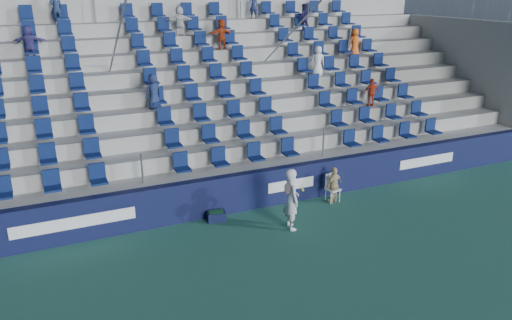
{
  "coord_description": "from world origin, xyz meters",
  "views": [
    {
      "loc": [
        -5.46,
        -9.86,
        6.61
      ],
      "look_at": [
        0.2,
        2.8,
        1.7
      ],
      "focal_mm": 35.0,
      "sensor_mm": 36.0,
      "label": 1
    }
  ],
  "objects": [
    {
      "name": "line_judge_chair",
      "position": [
        2.78,
        2.64,
        0.52
      ],
      "size": [
        0.47,
        0.49,
        0.91
      ],
      "color": "white",
      "rests_on": "ground"
    },
    {
      "name": "tennis_player",
      "position": [
        0.69,
        1.45,
        0.9
      ],
      "size": [
        0.69,
        0.72,
        1.8
      ],
      "color": "silver",
      "rests_on": "ground"
    },
    {
      "name": "ball_bin",
      "position": [
        -1.1,
        2.75,
        0.16
      ],
      "size": [
        0.57,
        0.43,
        0.29
      ],
      "color": "#10173C",
      "rests_on": "ground"
    },
    {
      "name": "line_judge",
      "position": [
        2.78,
        2.5,
        0.59
      ],
      "size": [
        0.75,
        0.49,
        1.18
      ],
      "primitive_type": "imported",
      "rotation": [
        0.0,
        0.0,
        3.46
      ],
      "color": "tan",
      "rests_on": "ground"
    },
    {
      "name": "ground",
      "position": [
        0.0,
        0.0,
        0.0
      ],
      "size": [
        70.0,
        70.0,
        0.0
      ],
      "primitive_type": "plane",
      "color": "#2B6651",
      "rests_on": "ground"
    },
    {
      "name": "sponsor_wall",
      "position": [
        0.0,
        3.15,
        0.6
      ],
      "size": [
        24.0,
        0.32,
        1.2
      ],
      "color": "#10143B",
      "rests_on": "ground"
    },
    {
      "name": "grandstand",
      "position": [
        -0.0,
        8.24,
        2.14
      ],
      "size": [
        24.0,
        8.17,
        6.63
      ],
      "color": "#9C9C97",
      "rests_on": "ground"
    }
  ]
}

